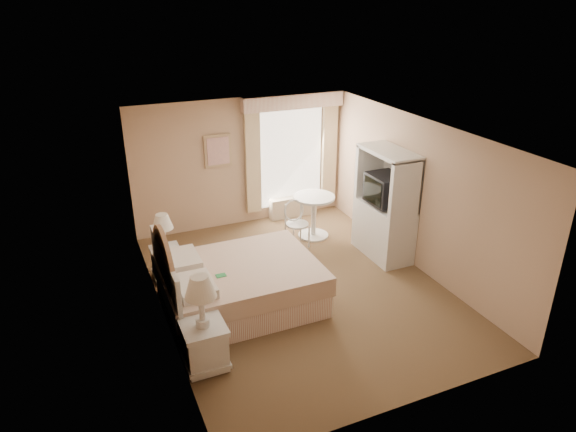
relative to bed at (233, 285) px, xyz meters
name	(u,v)px	position (x,y,z in m)	size (l,w,h in m)	color
room	(300,215)	(1.11, 0.10, 0.88)	(4.21, 5.51, 2.51)	brown
window	(293,153)	(2.16, 2.75, 0.97)	(2.05, 0.22, 2.51)	white
framed_art	(218,151)	(0.66, 2.81, 1.18)	(0.52, 0.04, 0.62)	tan
bed	(233,285)	(0.00, 0.00, 0.00)	(2.23, 1.76, 1.55)	tan
nightstand_near	(204,335)	(-0.73, -1.12, 0.11)	(0.52, 0.52, 1.27)	silver
nightstand_far	(166,255)	(-0.73, 1.24, 0.04)	(0.46, 0.46, 1.11)	silver
round_table	(314,210)	(2.13, 1.69, 0.17)	(0.77, 0.77, 0.82)	silver
cafe_chair	(296,220)	(1.68, 1.50, 0.12)	(0.44, 0.44, 0.85)	silver
armoire	(385,213)	(2.93, 0.55, 0.42)	(0.57, 1.15, 1.91)	silver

